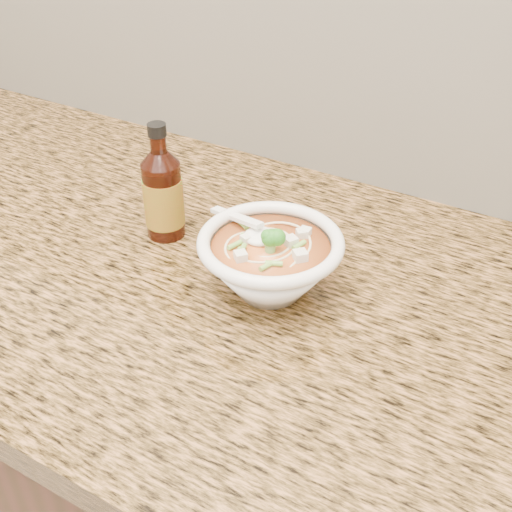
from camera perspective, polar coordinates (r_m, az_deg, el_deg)
The scene contains 4 objects.
cabinet at distance 1.18m, azimuth -2.04°, elevation -19.85°, with size 4.00×0.65×0.86m, color #331E0F.
counter_slab at distance 0.85m, azimuth -2.67°, elevation -2.23°, with size 4.00×0.68×0.04m, color #A0683A.
soup_bowl at distance 0.77m, azimuth 1.26°, elevation -0.68°, with size 0.20×0.18×0.10m.
hot_sauce_bottle at distance 0.88m, azimuth -8.26°, elevation 5.39°, with size 0.06×0.06×0.17m.
Camera 1 is at (0.37, 1.11, 1.40)m, focal length 45.00 mm.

